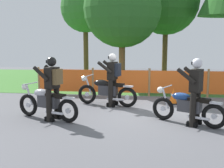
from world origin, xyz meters
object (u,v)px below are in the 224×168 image
Objects in this scene: motorcycle_lead at (106,91)px; rider_third at (53,85)px; rider_trailing at (195,89)px; motorcycle_third at (47,102)px; rider_lead at (113,77)px; traffic_cone at (173,96)px; motorcycle_trailing at (187,107)px.

rider_third is (-1.18, -1.83, 0.48)m from motorcycle_lead.
motorcycle_third is at bearing 27.04° from rider_trailing.
rider_third is at bearing 66.14° from rider_lead.
traffic_cone is (-0.29, 2.35, -0.66)m from rider_trailing.
rider_third is at bearing -145.70° from traffic_cone.
traffic_cone is at bearing -150.63° from rider_lead.
motorcycle_trailing is 3.52m from rider_third.
motorcycle_lead reaches higher than motorcycle_trailing.
motorcycle_trailing is 1.04× the size of rider_lead.
motorcycle_lead is at bearing -101.35° from rider_third.
motorcycle_lead is at bearing 0.51° from rider_lead.
rider_trailing is at bearing 157.19° from motorcycle_lead.
motorcycle_third is 4.21m from traffic_cone.
rider_third reaches higher than motorcycle_lead.
rider_third is (-3.65, 0.05, 0.03)m from rider_trailing.
rider_trailing is (2.25, -1.82, -0.03)m from rider_lead.
motorcycle_third is at bearing 28.34° from motorcycle_trailing.
motorcycle_lead is 2.23m from rider_third.
motorcycle_lead is at bearing -8.29° from rider_trailing.
rider_lead is (-2.09, 1.73, 0.50)m from motorcycle_trailing.
rider_trailing is at bearing -179.43° from motorcycle_trailing.
rider_trailing is 3.65m from rider_third.
motorcycle_trailing reaches higher than traffic_cone.
motorcycle_third is at bearing 66.00° from motorcycle_lead.
rider_trailing is 3.19× the size of traffic_cone.
traffic_cone is at bearing -54.05° from rider_trailing.
rider_third reaches higher than motorcycle_trailing.
traffic_cone is (1.96, 0.52, -0.69)m from rider_lead.
rider_third is 3.19× the size of traffic_cone.
rider_lead is at bearing -106.68° from rider_third.
motorcycle_lead is 1.19× the size of rider_trailing.
traffic_cone is (3.57, 2.22, -0.20)m from motorcycle_third.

